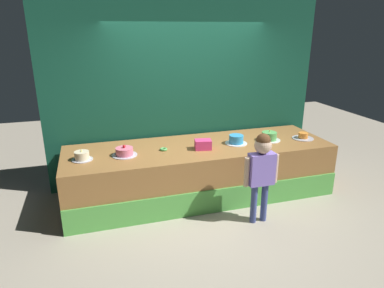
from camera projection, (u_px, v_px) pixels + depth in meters
The scene contains 11 objects.
ground_plane at pixel (213, 212), 4.70m from camera, with size 12.00×12.00×0.00m, color #ADA38E.
stage_platform at pixel (200, 170), 5.11m from camera, with size 3.88×1.21×0.77m.
curtain_backdrop at pixel (186, 91), 5.40m from camera, with size 4.37×0.08×2.94m, color #144C38.
child_figure at pixel (262, 166), 4.25m from camera, with size 0.46×0.21×1.20m.
pink_box at pixel (203, 144), 4.84m from camera, with size 0.23×0.17×0.14m, color #E93C81.
donut at pixel (164, 149), 4.81m from camera, with size 0.11×0.11×0.03m, color #59B259.
cake_far_left at pixel (82, 156), 4.44m from camera, with size 0.27×0.27×0.16m.
cake_left at pixel (124, 152), 4.60m from camera, with size 0.34×0.34×0.15m.
cake_center at pixel (236, 140), 5.07m from camera, with size 0.33×0.33×0.13m.
cake_right at pixel (269, 137), 5.22m from camera, with size 0.34×0.34×0.18m.
cake_far_right at pixel (303, 136), 5.31m from camera, with size 0.33×0.33×0.10m.
Camera 1 is at (-1.49, -3.88, 2.41)m, focal length 31.91 mm.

